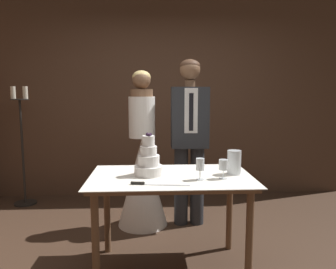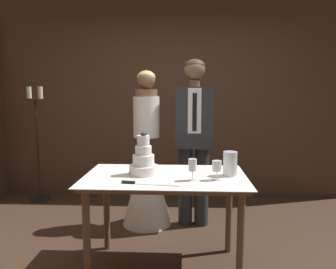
{
  "view_description": "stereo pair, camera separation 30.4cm",
  "coord_description": "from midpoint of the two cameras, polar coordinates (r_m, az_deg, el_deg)",
  "views": [
    {
      "loc": [
        -0.17,
        -2.53,
        1.45
      ],
      "look_at": [
        -0.02,
        0.49,
        1.06
      ],
      "focal_mm": 35.0,
      "sensor_mm": 36.0,
      "label": 1
    },
    {
      "loc": [
        0.13,
        -2.53,
        1.45
      ],
      "look_at": [
        -0.02,
        0.49,
        1.06
      ],
      "focal_mm": 35.0,
      "sensor_mm": 36.0,
      "label": 2
    }
  ],
  "objects": [
    {
      "name": "ground_plane",
      "position": [
        2.91,
        3.07,
        -22.49
      ],
      "size": [
        40.0,
        40.0,
        0.0
      ],
      "primitive_type": "plane",
      "color": "#422D21"
    },
    {
      "name": "wall_back",
      "position": [
        4.6,
        3.12,
        7.04
      ],
      "size": [
        5.15,
        0.12,
        2.84
      ],
      "primitive_type": "cube",
      "color": "#513828",
      "rests_on": "ground_plane"
    },
    {
      "name": "cake_table",
      "position": [
        2.67,
        2.8,
        -9.25
      ],
      "size": [
        1.3,
        0.8,
        0.79
      ],
      "color": "brown",
      "rests_on": "ground_plane"
    },
    {
      "name": "tiered_cake",
      "position": [
        2.66,
        -1.03,
        -4.68
      ],
      "size": [
        0.23,
        0.23,
        0.34
      ],
      "color": "white",
      "rests_on": "cake_table"
    },
    {
      "name": "cake_knife",
      "position": [
        2.4,
        -1.44,
        -8.51
      ],
      "size": [
        0.43,
        0.08,
        0.02
      ],
      "rotation": [
        0.0,
        0.0,
        -0.14
      ],
      "color": "silver",
      "rests_on": "cake_table"
    },
    {
      "name": "wine_glass_near",
      "position": [
        2.54,
        11.92,
        -5.52
      ],
      "size": [
        0.07,
        0.07,
        0.15
      ],
      "color": "silver",
      "rests_on": "cake_table"
    },
    {
      "name": "wine_glass_middle",
      "position": [
        2.5,
        7.8,
        -5.52
      ],
      "size": [
        0.06,
        0.06,
        0.17
      ],
      "color": "silver",
      "rests_on": "cake_table"
    },
    {
      "name": "hurricane_candle",
      "position": [
        2.7,
        13.96,
        -5.08
      ],
      "size": [
        0.11,
        0.11,
        0.2
      ],
      "color": "silver",
      "rests_on": "cake_table"
    },
    {
      "name": "bride",
      "position": [
        3.58,
        -1.28,
        -6.16
      ],
      "size": [
        0.54,
        0.54,
        1.68
      ],
      "color": "white",
      "rests_on": "ground_plane"
    },
    {
      "name": "groom",
      "position": [
        3.51,
        7.03,
        0.18
      ],
      "size": [
        0.39,
        0.25,
        1.79
      ],
      "color": "#282B30",
      "rests_on": "ground_plane"
    },
    {
      "name": "candle_stand",
      "position": [
        4.64,
        -20.07,
        -2.0
      ],
      "size": [
        0.28,
        0.28,
        1.52
      ],
      "color": "black",
      "rests_on": "ground_plane"
    }
  ]
}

